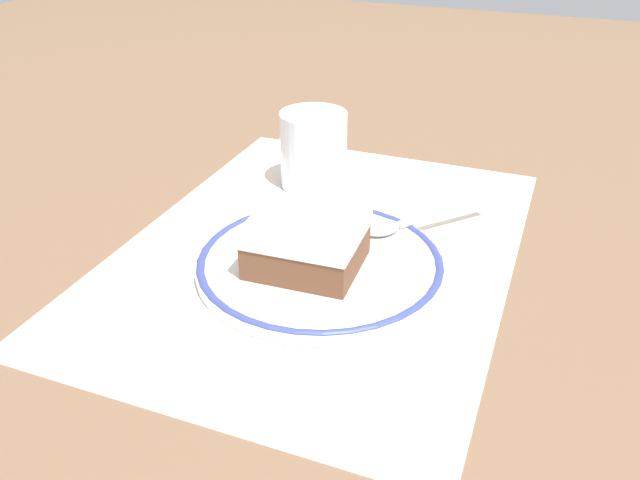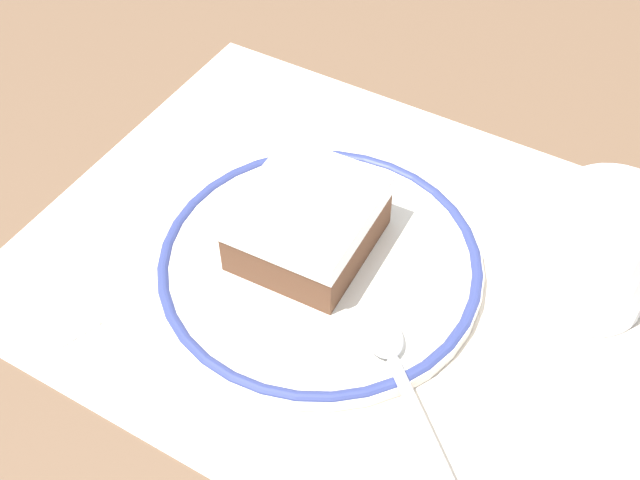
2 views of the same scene
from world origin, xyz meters
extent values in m
plane|color=brown|center=(0.00, 0.00, 0.00)|extent=(2.40, 2.40, 0.00)
cube|color=beige|center=(0.00, 0.00, 0.00)|extent=(0.48, 0.35, 0.00)
cylinder|color=silver|center=(-0.04, -0.01, 0.01)|extent=(0.22, 0.22, 0.01)
torus|color=navy|center=(-0.04, -0.01, 0.01)|extent=(0.22, 0.22, 0.01)
cube|color=brown|center=(-0.05, -0.01, 0.03)|extent=(0.09, 0.10, 0.03)
cube|color=white|center=(-0.05, -0.01, 0.05)|extent=(0.09, 0.10, 0.02)
ellipsoid|color=silver|center=(0.03, -0.05, 0.02)|extent=(0.04, 0.04, 0.01)
cylinder|color=silver|center=(0.08, -0.10, 0.02)|extent=(0.08, 0.08, 0.01)
cylinder|color=silver|center=(0.13, 0.06, 0.04)|extent=(0.07, 0.07, 0.08)
cylinder|color=silver|center=(0.13, 0.06, 0.02)|extent=(0.07, 0.07, 0.04)
cube|color=white|center=(-0.16, -0.13, 0.00)|extent=(0.06, 0.05, 0.01)
camera|label=1|loc=(-0.50, -0.20, 0.32)|focal=37.22mm
camera|label=2|loc=(0.14, -0.31, 0.42)|focal=44.49mm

